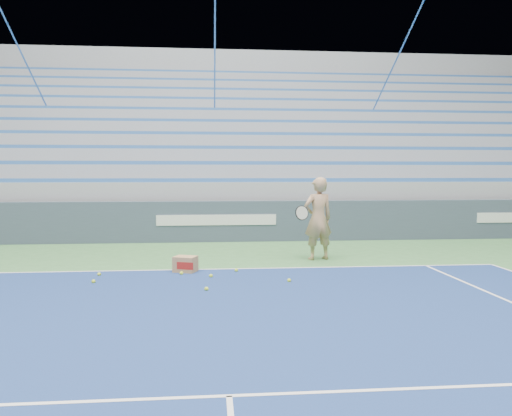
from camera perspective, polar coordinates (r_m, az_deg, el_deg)
The scene contains 12 objects.
sponsor_barrier at distance 13.55m, azimuth -4.51°, elevation -1.52°, with size 30.00×0.32×1.10m.
bleachers at distance 19.21m, azimuth -4.73°, elevation 5.50°, with size 31.00×9.15×7.30m.
tennis_player at distance 10.72m, azimuth 7.09°, elevation -1.21°, with size 0.97×0.90×1.77m.
ball_box at distance 9.46m, azimuth -8.08°, elevation -6.39°, with size 0.48×0.43×0.30m.
tennis_ball_0 at distance 8.95m, azimuth -5.17°, elevation -7.73°, with size 0.07×0.07×0.07m, color #CFEB30.
tennis_ball_1 at distance 8.56m, azimuth 3.82°, elevation -8.26°, with size 0.07×0.07×0.07m, color #CFEB30.
tennis_ball_2 at distance 9.43m, azimuth -2.27°, elevation -7.11°, with size 0.07×0.07×0.07m, color #CFEB30.
tennis_ball_3 at distance 7.97m, azimuth -5.69°, elevation -9.19°, with size 0.07×0.07×0.07m, color #CFEB30.
tennis_ball_4 at distance 9.24m, azimuth -8.52°, elevation -7.39°, with size 0.07×0.07×0.07m, color #CFEB30.
tennis_ball_5 at distance 9.42m, azimuth -2.27°, elevation -7.12°, with size 0.07×0.07×0.07m, color #CFEB30.
tennis_ball_6 at distance 9.48m, azimuth -17.48°, elevation -7.24°, with size 0.07×0.07×0.07m, color #CFEB30.
tennis_ball_7 at distance 8.90m, azimuth -18.08°, elevation -7.99°, with size 0.07×0.07×0.07m, color #CFEB30.
Camera 1 is at (-0.14, 2.40, 1.85)m, focal length 35.00 mm.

